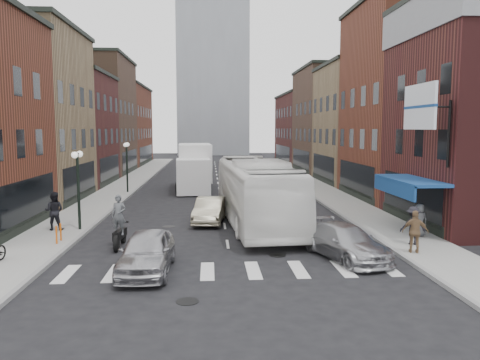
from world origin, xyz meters
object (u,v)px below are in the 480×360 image
(streetlamp_near, at_px, (78,175))
(transit_bus, at_px, (256,192))
(bike_rack, at_px, (59,233))
(ped_right_b, at_px, (415,232))
(motorcycle_rider, at_px, (119,223))
(sedan_left_near, at_px, (147,252))
(curb_car, at_px, (345,242))
(ped_right_c, at_px, (419,220))
(ped_right_a, at_px, (413,226))
(streetlamp_far, at_px, (127,158))
(sedan_left_far, at_px, (210,210))
(box_truck, at_px, (195,168))
(ped_left_solo, at_px, (54,211))
(billboard_sign, at_px, (421,108))

(streetlamp_near, xyz_separation_m, transit_bus, (9.13, 1.41, -1.11))
(bike_rack, distance_m, ped_right_b, 15.48)
(ped_right_b, bearing_deg, motorcycle_rider, 8.68)
(sedan_left_near, height_order, ped_right_b, ped_right_b)
(curb_car, height_order, ped_right_c, ped_right_c)
(ped_right_a, height_order, ped_right_c, ped_right_a)
(streetlamp_far, xyz_separation_m, sedan_left_far, (6.60, -12.00, -2.21))
(box_truck, relative_size, ped_right_c, 5.76)
(sedan_left_near, bearing_deg, sedan_left_far, 76.98)
(streetlamp_near, height_order, ped_left_solo, streetlamp_near)
(streetlamp_near, relative_size, ped_right_b, 2.34)
(curb_car, bearing_deg, ped_right_b, -16.28)
(box_truck, distance_m, ped_right_a, 22.64)
(box_truck, bearing_deg, transit_bus, -78.40)
(billboard_sign, xyz_separation_m, ped_right_c, (0.52, 0.83, -5.20))
(ped_left_solo, distance_m, ped_right_b, 17.12)
(ped_right_b, bearing_deg, curb_car, 21.03)
(streetlamp_near, bearing_deg, streetlamp_far, 90.00)
(streetlamp_near, xyz_separation_m, ped_right_b, (15.02, -5.50, -1.88))
(streetlamp_far, xyz_separation_m, sedan_left_near, (4.29, -20.93, -2.15))
(sedan_left_near, height_order, ped_right_a, ped_right_a)
(ped_right_a, height_order, ped_right_b, ped_right_b)
(streetlamp_far, relative_size, transit_bus, 0.32)
(sedan_left_far, bearing_deg, ped_right_b, -34.47)
(ped_right_a, bearing_deg, billboard_sign, -113.66)
(streetlamp_near, xyz_separation_m, ped_left_solo, (-1.22, -0.08, -1.79))
(transit_bus, relative_size, sedan_left_near, 2.88)
(ped_right_b, bearing_deg, bike_rack, 8.44)
(bike_rack, height_order, ped_right_b, ped_right_b)
(bike_rack, xyz_separation_m, motorcycle_rider, (2.81, -0.57, 0.56))
(curb_car, relative_size, ped_right_c, 2.99)
(sedan_left_near, bearing_deg, ped_right_c, 20.72)
(motorcycle_rider, bearing_deg, box_truck, 88.73)
(transit_bus, bearing_deg, motorcycle_rider, -147.91)
(box_truck, bearing_deg, bike_rack, -109.41)
(streetlamp_far, bearing_deg, streetlamp_near, -90.00)
(sedan_left_near, xyz_separation_m, ped_right_c, (12.21, 4.26, 0.17))
(streetlamp_near, height_order, streetlamp_far, same)
(ped_right_a, bearing_deg, sedan_left_far, -23.37)
(motorcycle_rider, xyz_separation_m, sedan_left_near, (1.68, -3.66, -0.34))
(billboard_sign, height_order, motorcycle_rider, billboard_sign)
(motorcycle_rider, bearing_deg, ped_right_a, 2.82)
(sedan_left_far, height_order, ped_right_a, ped_right_a)
(sedan_left_near, xyz_separation_m, ped_right_b, (10.73, 1.43, 0.27))
(sedan_left_far, distance_m, curb_car, 9.37)
(bike_rack, bearing_deg, ped_right_b, -10.43)
(bike_rack, relative_size, ped_left_solo, 0.41)
(transit_bus, relative_size, ped_left_solo, 6.66)
(billboard_sign, xyz_separation_m, sedan_left_near, (-11.70, -3.43, -5.37))
(ped_left_solo, bearing_deg, curb_car, 158.79)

